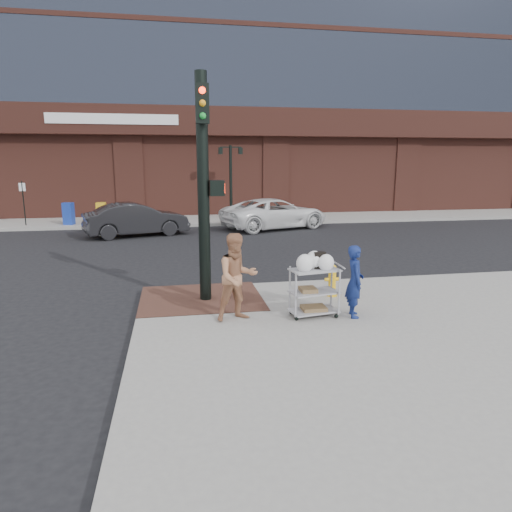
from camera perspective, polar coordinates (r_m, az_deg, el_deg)
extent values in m
plane|color=black|center=(10.01, -3.06, -7.40)|extent=(220.00, 220.00, 0.00)
cube|color=gray|center=(43.70, 8.10, 7.39)|extent=(65.00, 36.00, 0.15)
cube|color=#4D2E24|center=(10.77, -6.86, -5.22)|extent=(2.80, 2.40, 0.01)
cube|color=brown|center=(42.28, -1.67, 26.61)|extent=(42.00, 26.00, 28.00)
cylinder|color=black|center=(25.61, -3.17, 9.17)|extent=(0.16, 0.16, 4.00)
cube|color=black|center=(25.60, -3.22, 13.43)|extent=(1.20, 0.06, 0.06)
cube|color=black|center=(25.53, -4.47, 12.96)|extent=(0.22, 0.22, 0.35)
cube|color=black|center=(25.66, -1.96, 12.99)|extent=(0.22, 0.22, 0.35)
cylinder|color=black|center=(25.55, -27.03, 5.89)|extent=(0.05, 0.05, 2.20)
cylinder|color=black|center=(10.23, -6.60, 8.13)|extent=(0.26, 0.26, 5.00)
cube|color=black|center=(10.25, -4.92, 8.45)|extent=(0.32, 0.28, 0.34)
cube|color=#FF260C|center=(10.27, -4.02, 8.47)|extent=(0.02, 0.18, 0.22)
cube|color=black|center=(10.00, -6.74, 18.38)|extent=(0.28, 0.18, 0.80)
imported|color=navy|center=(9.49, 12.24, -3.10)|extent=(0.45, 0.60, 1.48)
imported|color=#AF7552|center=(9.05, -2.37, -2.66)|extent=(0.99, 0.85, 1.76)
imported|color=black|center=(21.12, -14.71, 4.45)|extent=(4.79, 2.85, 1.49)
imported|color=white|center=(22.75, 2.38, 5.32)|extent=(5.91, 4.16, 1.50)
cube|color=#9B9A9F|center=(9.30, 7.35, -1.74)|extent=(1.05, 0.70, 0.03)
cube|color=#9B9A9F|center=(9.41, 7.27, -4.48)|extent=(1.05, 0.70, 0.03)
cube|color=#9B9A9F|center=(9.53, 7.21, -6.77)|extent=(1.05, 0.70, 0.03)
cube|color=black|center=(9.34, 7.91, -0.61)|extent=(0.24, 0.15, 0.34)
cube|color=brown|center=(9.36, 6.53, -4.21)|extent=(0.32, 0.37, 0.09)
cube|color=brown|center=(9.51, 7.22, -6.47)|extent=(0.49, 0.39, 0.08)
cylinder|color=yellow|center=(11.02, 9.43, -4.73)|extent=(0.25, 0.25, 0.07)
cylinder|color=yellow|center=(10.93, 9.49, -3.12)|extent=(0.18, 0.18, 0.55)
sphere|color=yellow|center=(10.86, 9.54, -1.57)|extent=(0.20, 0.20, 0.20)
cylinder|color=yellow|center=(10.92, 9.50, -2.89)|extent=(0.36, 0.08, 0.08)
cube|color=gold|center=(24.90, -18.75, 5.13)|extent=(0.48, 0.43, 1.08)
cube|color=#18349D|center=(24.94, -22.38, 4.92)|extent=(0.55, 0.52, 1.11)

